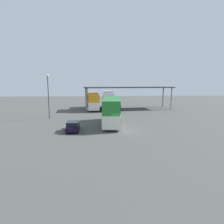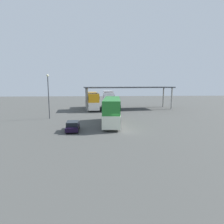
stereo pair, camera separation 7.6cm
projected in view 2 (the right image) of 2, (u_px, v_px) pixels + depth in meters
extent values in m
plane|color=#484946|center=(120.00, 130.00, 26.77)|extent=(140.00, 140.00, 0.00)
cube|color=silver|center=(112.00, 117.00, 30.45)|extent=(3.34, 10.34, 1.82)
cube|color=#22732A|center=(112.00, 105.00, 30.17)|extent=(3.25, 10.14, 1.97)
cube|color=black|center=(112.00, 115.00, 30.42)|extent=(3.34, 9.94, 0.62)
cube|color=black|center=(112.00, 104.00, 30.16)|extent=(3.34, 9.94, 0.79)
cube|color=black|center=(113.00, 110.00, 35.39)|extent=(2.14, 0.27, 1.09)
cube|color=orange|center=(113.00, 106.00, 35.26)|extent=(1.76, 0.22, 0.36)
cylinder|color=black|center=(106.00, 118.00, 33.71)|extent=(0.36, 1.02, 1.00)
cylinder|color=black|center=(119.00, 118.00, 33.66)|extent=(0.36, 1.02, 1.00)
cylinder|color=black|center=(104.00, 126.00, 27.48)|extent=(0.36, 1.02, 1.00)
cylinder|color=black|center=(120.00, 126.00, 27.43)|extent=(0.36, 1.02, 1.00)
cube|color=black|center=(73.00, 127.00, 26.51)|extent=(1.85, 3.91, 0.55)
cube|color=black|center=(73.00, 124.00, 26.24)|extent=(1.64, 2.18, 0.58)
cylinder|color=black|center=(68.00, 127.00, 27.63)|extent=(0.23, 0.61, 0.60)
cylinder|color=black|center=(79.00, 127.00, 27.79)|extent=(0.23, 0.61, 0.60)
cylinder|color=black|center=(66.00, 131.00, 25.29)|extent=(0.23, 0.61, 0.60)
cylinder|color=black|center=(78.00, 131.00, 25.45)|extent=(0.23, 0.61, 0.60)
cube|color=white|center=(93.00, 104.00, 48.40)|extent=(3.52, 11.25, 1.78)
cube|color=orange|center=(93.00, 97.00, 48.12)|extent=(3.43, 11.03, 1.93)
cube|color=black|center=(93.00, 103.00, 48.36)|extent=(3.52, 10.82, 0.61)
cube|color=black|center=(93.00, 96.00, 48.10)|extent=(3.52, 10.82, 0.77)
cube|color=black|center=(92.00, 101.00, 53.71)|extent=(2.14, 0.30, 1.07)
cube|color=orange|center=(92.00, 98.00, 53.58)|extent=(1.76, 0.24, 0.36)
cylinder|color=black|center=(88.00, 106.00, 51.69)|extent=(0.37, 1.02, 1.00)
cylinder|color=black|center=(96.00, 105.00, 52.03)|extent=(0.37, 1.02, 1.00)
cylinder|color=black|center=(89.00, 109.00, 44.98)|extent=(0.37, 1.02, 1.00)
cylinder|color=black|center=(98.00, 109.00, 45.32)|extent=(0.37, 1.02, 1.00)
cube|color=navy|center=(108.00, 104.00, 48.56)|extent=(2.73, 10.98, 1.92)
cube|color=white|center=(108.00, 96.00, 48.26)|extent=(2.65, 10.76, 2.08)
cube|color=black|center=(108.00, 103.00, 48.52)|extent=(2.76, 10.54, 0.65)
cube|color=black|center=(108.00, 95.00, 48.24)|extent=(2.76, 10.54, 0.83)
cube|color=black|center=(108.00, 101.00, 53.86)|extent=(2.15, 0.14, 1.15)
cube|color=orange|center=(108.00, 97.00, 53.73)|extent=(1.77, 0.11, 0.36)
cylinder|color=black|center=(104.00, 105.00, 51.98)|extent=(0.30, 1.01, 1.00)
cylinder|color=black|center=(112.00, 105.00, 52.08)|extent=(0.30, 1.01, 1.00)
cylinder|color=black|center=(104.00, 109.00, 45.29)|extent=(0.30, 1.01, 1.00)
cylinder|color=black|center=(113.00, 109.00, 45.38)|extent=(0.30, 1.01, 1.00)
cube|color=#33353A|center=(129.00, 87.00, 47.99)|extent=(22.66, 8.66, 0.25)
cylinder|color=#9E9B93|center=(163.00, 97.00, 52.61)|extent=(0.36, 0.36, 5.31)
cylinder|color=#9E9B93|center=(172.00, 99.00, 48.10)|extent=(0.36, 0.36, 5.31)
cylinder|color=#9E9B93|center=(86.00, 98.00, 48.71)|extent=(0.36, 0.36, 5.31)
cylinder|color=#9E9B93|center=(87.00, 100.00, 44.20)|extent=(0.36, 0.36, 5.31)
cylinder|color=#33353A|center=(49.00, 98.00, 35.11)|extent=(0.16, 0.16, 7.68)
sphere|color=beige|center=(48.00, 76.00, 34.51)|extent=(0.44, 0.44, 0.44)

